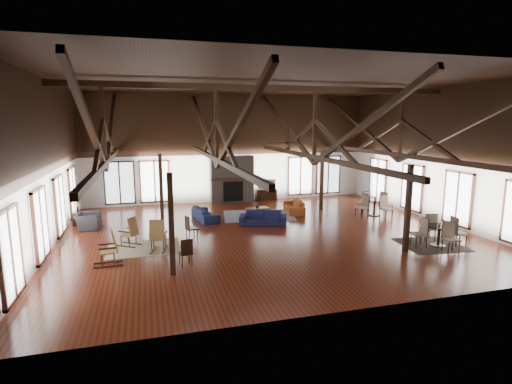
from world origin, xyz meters
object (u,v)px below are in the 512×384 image
object	(u,v)px
armchair	(88,221)
cafe_table_far	(374,204)
sofa_navy_front	(263,218)
cafe_table_near	(439,232)
sofa_orange	(294,206)
tv_console	(266,195)
coffee_table	(257,209)
sofa_navy_left	(205,214)

from	to	relation	value
armchair	cafe_table_far	world-z (taller)	cafe_table_far
sofa_navy_front	cafe_table_near	distance (m)	7.04
sofa_orange	tv_console	distance (m)	3.47
sofa_navy_front	armchair	xyz separation A→B (m)	(-7.31, 1.31, 0.04)
armchair	tv_console	distance (m)	9.97
cafe_table_far	tv_console	size ratio (longest dim) A/B	1.75
coffee_table	armchair	bearing A→B (deg)	172.94
sofa_navy_front	cafe_table_near	bearing A→B (deg)	-21.40
sofa_navy_left	sofa_orange	size ratio (longest dim) A/B	0.98
sofa_orange	sofa_navy_front	bearing A→B (deg)	-37.40
sofa_orange	cafe_table_near	world-z (taller)	cafe_table_near
sofa_navy_front	coffee_table	size ratio (longest dim) A/B	1.79
sofa_navy_front	sofa_navy_left	distance (m)	2.79
sofa_orange	tv_console	xyz separation A→B (m)	(-0.43, 3.45, 0.01)
cafe_table_far	tv_console	distance (m)	6.48
sofa_navy_left	armchair	bearing A→B (deg)	82.94
sofa_navy_front	sofa_orange	size ratio (longest dim) A/B	1.02
sofa_navy_left	sofa_orange	world-z (taller)	sofa_orange
sofa_navy_front	armchair	bearing A→B (deg)	-170.30
cafe_table_far	sofa_navy_front	bearing A→B (deg)	-177.45
sofa_navy_front	tv_console	size ratio (longest dim) A/B	1.69
sofa_navy_front	sofa_navy_left	xyz separation A→B (m)	(-2.32, 1.55, -0.01)
armchair	cafe_table_near	distance (m)	13.94
cafe_table_near	armchair	bearing A→B (deg)	154.70
sofa_navy_left	sofa_orange	xyz separation A→B (m)	(4.53, 0.42, 0.00)
sofa_navy_front	armchair	distance (m)	7.43
sofa_navy_front	sofa_orange	bearing A→B (deg)	61.60
sofa_navy_front	cafe_table_far	distance (m)	5.69
sofa_navy_left	tv_console	world-z (taller)	tv_console
sofa_orange	coffee_table	xyz separation A→B (m)	(-2.02, -0.37, 0.06)
sofa_navy_left	cafe_table_far	bearing A→B (deg)	-108.94
cafe_table_near	tv_console	size ratio (longest dim) A/B	1.70
sofa_navy_front	cafe_table_near	world-z (taller)	cafe_table_near
sofa_navy_left	tv_console	bearing A→B (deg)	-56.41
coffee_table	cafe_table_far	bearing A→B (deg)	-23.07
cafe_table_near	tv_console	world-z (taller)	cafe_table_near
armchair	tv_console	size ratio (longest dim) A/B	0.86
sofa_navy_front	tv_console	bearing A→B (deg)	91.69
sofa_orange	cafe_table_near	distance (m)	7.30
sofa_navy_left	armchair	xyz separation A→B (m)	(-4.99, -0.23, 0.05)
sofa_orange	coffee_table	bearing A→B (deg)	-68.88
armchair	cafe_table_far	size ratio (longest dim) A/B	0.49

